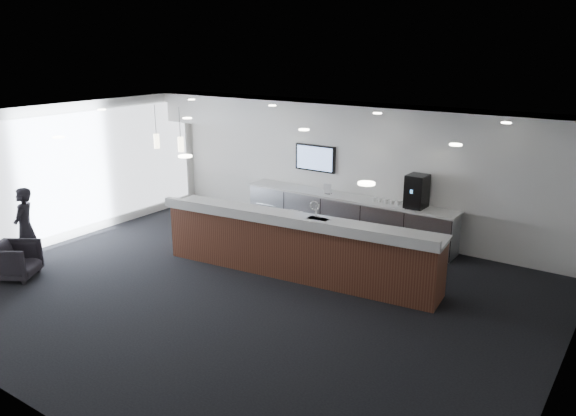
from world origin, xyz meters
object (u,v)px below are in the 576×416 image
Objects in this scene: coffee_machine at (417,191)px; armchair at (15,261)px; lounge_guest at (25,227)px; service_counter at (297,246)px.

coffee_machine reaches higher than armchair.
armchair is at bearing 3.25° from lounge_guest.
service_counter is at bearing -86.48° from armchair.
service_counter is 2.89m from coffee_machine.
service_counter is 5.24m from armchair.
lounge_guest is at bearing -137.68° from coffee_machine.
coffee_machine is 0.44× the size of lounge_guest.
lounge_guest is (-4.61, -2.60, 0.21)m from service_counter.
armchair is at bearing -149.68° from service_counter.
service_counter is 7.36× the size of armchair.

